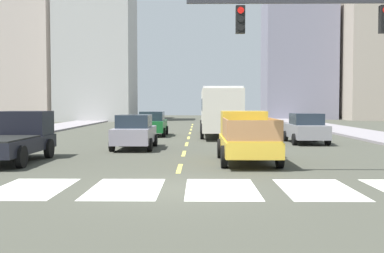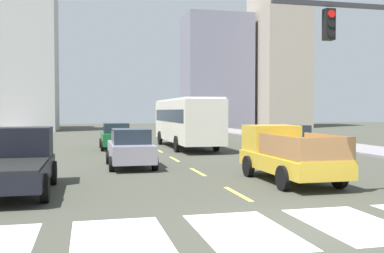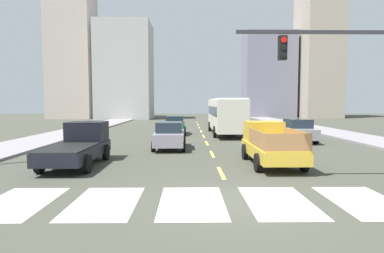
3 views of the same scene
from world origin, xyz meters
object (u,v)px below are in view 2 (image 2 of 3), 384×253
at_px(sedan_near_right, 289,140).
at_px(city_bus, 186,119).
at_px(sedan_far, 130,148).
at_px(sedan_near_left, 116,136).
at_px(pickup_dark, 18,162).
at_px(pickup_stakebed, 285,154).

bearing_deg(sedan_near_right, city_bus, 129.70).
bearing_deg(sedan_near_right, sedan_far, -157.27).
bearing_deg(sedan_far, sedan_near_left, 91.18).
xyz_separation_m(pickup_dark, sedan_far, (4.01, 5.13, -0.06)).
xyz_separation_m(city_bus, sedan_near_left, (-4.72, 0.03, -1.09)).
bearing_deg(city_bus, sedan_near_left, -179.68).
bearing_deg(sedan_near_left, sedan_far, -90.62).
height_order(pickup_stakebed, city_bus, city_bus).
relative_size(pickup_stakebed, sedan_near_right, 1.18).
height_order(sedan_near_right, sedan_far, same).
height_order(pickup_stakebed, sedan_near_right, pickup_stakebed).
bearing_deg(city_bus, pickup_stakebed, -87.68).
bearing_deg(sedan_near_left, city_bus, -1.23).
distance_m(pickup_dark, city_bus, 17.13).
relative_size(sedan_near_right, sedan_far, 1.00).
bearing_deg(pickup_dark, sedan_near_left, 74.10).
xyz_separation_m(city_bus, sedan_far, (-4.69, -9.59, -1.09)).
distance_m(pickup_stakebed, city_bus, 14.67).
relative_size(pickup_stakebed, sedan_near_left, 1.18).
height_order(pickup_stakebed, sedan_far, pickup_stakebed).
relative_size(pickup_stakebed, sedan_far, 1.18).
distance_m(pickup_dark, sedan_far, 6.51).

